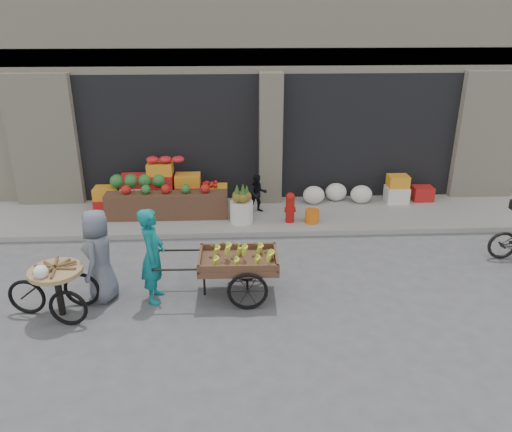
{
  "coord_description": "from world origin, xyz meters",
  "views": [
    {
      "loc": [
        -0.93,
        -6.91,
        4.6
      ],
      "look_at": [
        -0.52,
        1.56,
        1.1
      ],
      "focal_mm": 35.0,
      "sensor_mm": 36.0,
      "label": 1
    }
  ],
  "objects_px": {
    "seated_person": "(258,194)",
    "pineapple_bin": "(242,212)",
    "fire_hydrant": "(290,206)",
    "vendor_grey": "(99,256)",
    "tricycle_cart": "(57,284)",
    "vendor_woman": "(153,255)",
    "banana_cart": "(235,259)",
    "orange_bucket": "(312,216)"
  },
  "relations": [
    {
      "from": "pineapple_bin",
      "to": "tricycle_cart",
      "type": "xyz_separation_m",
      "value": [
        -3.01,
        -3.44,
        0.2
      ]
    },
    {
      "from": "pineapple_bin",
      "to": "orange_bucket",
      "type": "relative_size",
      "value": 1.62
    },
    {
      "from": "vendor_woman",
      "to": "tricycle_cart",
      "type": "xyz_separation_m",
      "value": [
        -1.47,
        -0.41,
        -0.27
      ]
    },
    {
      "from": "banana_cart",
      "to": "fire_hydrant",
      "type": "bearing_deg",
      "value": 67.31
    },
    {
      "from": "tricycle_cart",
      "to": "orange_bucket",
      "type": "bearing_deg",
      "value": 41.89
    },
    {
      "from": "orange_bucket",
      "to": "banana_cart",
      "type": "xyz_separation_m",
      "value": [
        -1.77,
        -2.85,
        0.43
      ]
    },
    {
      "from": "fire_hydrant",
      "to": "banana_cart",
      "type": "height_order",
      "value": "banana_cart"
    },
    {
      "from": "orange_bucket",
      "to": "seated_person",
      "type": "height_order",
      "value": "seated_person"
    },
    {
      "from": "tricycle_cart",
      "to": "vendor_grey",
      "type": "distance_m",
      "value": 0.79
    },
    {
      "from": "fire_hydrant",
      "to": "vendor_woman",
      "type": "relative_size",
      "value": 0.43
    },
    {
      "from": "fire_hydrant",
      "to": "vendor_woman",
      "type": "xyz_separation_m",
      "value": [
        -2.64,
        -2.98,
        0.33
      ]
    },
    {
      "from": "banana_cart",
      "to": "vendor_grey",
      "type": "bearing_deg",
      "value": -179.05
    },
    {
      "from": "fire_hydrant",
      "to": "tricycle_cart",
      "type": "relative_size",
      "value": 0.49
    },
    {
      "from": "banana_cart",
      "to": "vendor_woman",
      "type": "distance_m",
      "value": 1.38
    },
    {
      "from": "pineapple_bin",
      "to": "seated_person",
      "type": "distance_m",
      "value": 0.75
    },
    {
      "from": "pineapple_bin",
      "to": "fire_hydrant",
      "type": "relative_size",
      "value": 0.73
    },
    {
      "from": "pineapple_bin",
      "to": "vendor_grey",
      "type": "xyz_separation_m",
      "value": [
        -2.44,
        -2.96,
        0.44
      ]
    },
    {
      "from": "pineapple_bin",
      "to": "tricycle_cart",
      "type": "height_order",
      "value": "tricycle_cart"
    },
    {
      "from": "pineapple_bin",
      "to": "seated_person",
      "type": "relative_size",
      "value": 0.56
    },
    {
      "from": "fire_hydrant",
      "to": "orange_bucket",
      "type": "xyz_separation_m",
      "value": [
        0.5,
        -0.05,
        -0.23
      ]
    },
    {
      "from": "vendor_woman",
      "to": "seated_person",
      "type": "bearing_deg",
      "value": -26.72
    },
    {
      "from": "banana_cart",
      "to": "tricycle_cart",
      "type": "relative_size",
      "value": 1.59
    },
    {
      "from": "pineapple_bin",
      "to": "fire_hydrant",
      "type": "height_order",
      "value": "fire_hydrant"
    },
    {
      "from": "vendor_grey",
      "to": "orange_bucket",
      "type": "bearing_deg",
      "value": 131.57
    },
    {
      "from": "pineapple_bin",
      "to": "vendor_woman",
      "type": "relative_size",
      "value": 0.31
    },
    {
      "from": "banana_cart",
      "to": "tricycle_cart",
      "type": "xyz_separation_m",
      "value": [
        -2.85,
        -0.48,
        -0.13
      ]
    },
    {
      "from": "banana_cart",
      "to": "vendor_woman",
      "type": "bearing_deg",
      "value": -175.84
    },
    {
      "from": "banana_cart",
      "to": "vendor_grey",
      "type": "distance_m",
      "value": 2.27
    },
    {
      "from": "vendor_grey",
      "to": "fire_hydrant",
      "type": "bearing_deg",
      "value": 135.7
    },
    {
      "from": "pineapple_bin",
      "to": "banana_cart",
      "type": "xyz_separation_m",
      "value": [
        -0.17,
        -2.95,
        0.33
      ]
    },
    {
      "from": "vendor_woman",
      "to": "tricycle_cart",
      "type": "bearing_deg",
      "value": 106.82
    },
    {
      "from": "orange_bucket",
      "to": "tricycle_cart",
      "type": "xyz_separation_m",
      "value": [
        -4.61,
        -3.34,
        0.3
      ]
    },
    {
      "from": "fire_hydrant",
      "to": "vendor_grey",
      "type": "xyz_separation_m",
      "value": [
        -3.54,
        -2.91,
        0.31
      ]
    },
    {
      "from": "vendor_woman",
      "to": "pineapple_bin",
      "type": "bearing_deg",
      "value": -25.54
    },
    {
      "from": "pineapple_bin",
      "to": "orange_bucket",
      "type": "xyz_separation_m",
      "value": [
        1.6,
        -0.1,
        -0.1
      ]
    },
    {
      "from": "tricycle_cart",
      "to": "seated_person",
      "type": "bearing_deg",
      "value": 55.79
    },
    {
      "from": "seated_person",
      "to": "banana_cart",
      "type": "xyz_separation_m",
      "value": [
        -0.57,
        -3.55,
        0.11
      ]
    },
    {
      "from": "seated_person",
      "to": "pineapple_bin",
      "type": "bearing_deg",
      "value": -133.69
    },
    {
      "from": "fire_hydrant",
      "to": "vendor_grey",
      "type": "height_order",
      "value": "vendor_grey"
    },
    {
      "from": "pineapple_bin",
      "to": "orange_bucket",
      "type": "height_order",
      "value": "pineapple_bin"
    },
    {
      "from": "vendor_grey",
      "to": "vendor_woman",
      "type": "bearing_deg",
      "value": 91.44
    },
    {
      "from": "seated_person",
      "to": "vendor_grey",
      "type": "bearing_deg",
      "value": -138.58
    }
  ]
}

